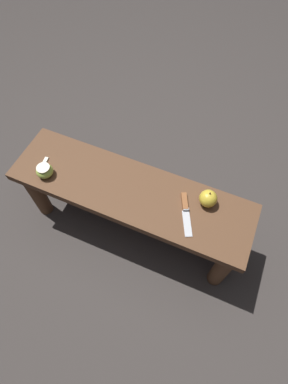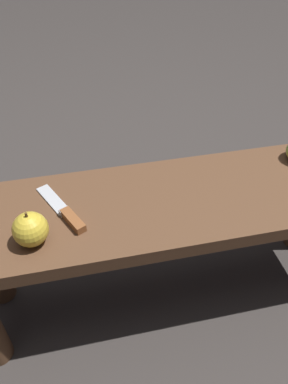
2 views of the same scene
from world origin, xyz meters
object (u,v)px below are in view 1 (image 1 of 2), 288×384
apple_whole (208,199)px  apple_cut (45,171)px  knife (185,208)px  wooden_bench (131,200)px

apple_whole → apple_cut: (0.75, 0.15, -0.01)m
knife → apple_cut: size_ratio=2.50×
wooden_bench → apple_whole: apple_whole is taller
apple_cut → knife: bearing=-172.4°
wooden_bench → knife: (-0.27, -0.01, 0.11)m
apple_whole → apple_cut: bearing=11.7°
apple_whole → apple_cut: size_ratio=1.13×
wooden_bench → apple_cut: (0.40, 0.08, 0.13)m
knife → wooden_bench: bearing=-114.3°
apple_whole → apple_cut: apple_whole is taller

